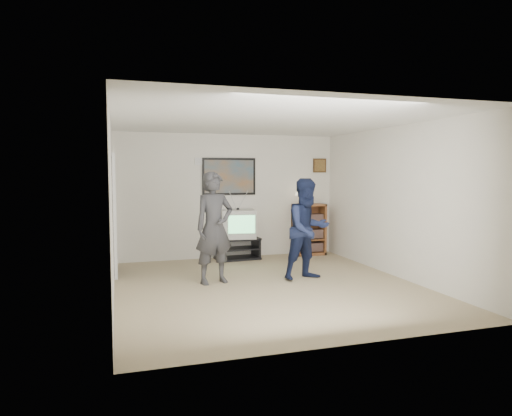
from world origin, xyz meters
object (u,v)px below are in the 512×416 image
crt_television (238,224)px  person_tall (214,228)px  media_stand (237,249)px  bookshelf (309,229)px  person_short (308,229)px

crt_television → person_tall: (-0.86, -1.79, 0.16)m
crt_television → person_tall: bearing=-107.3°
media_stand → bookshelf: 1.61m
crt_television → bookshelf: 1.57m
person_tall → bookshelf: bearing=22.4°
media_stand → person_tall: (-0.84, -1.79, 0.66)m
bookshelf → person_tall: 3.05m
crt_television → person_short: size_ratio=0.41×
bookshelf → person_short: bearing=-114.3°
media_stand → crt_television: bearing=-3.9°
media_stand → person_tall: person_tall is taller
person_tall → media_stand: bearing=49.9°
crt_television → bookshelf: (1.56, 0.05, -0.18)m
bookshelf → person_short: person_short is taller
bookshelf → person_tall: bearing=-142.7°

